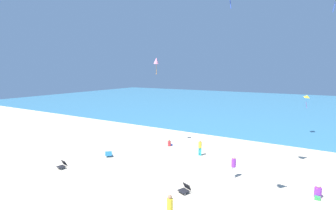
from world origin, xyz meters
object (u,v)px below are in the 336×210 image
object	(u,v)px
person_0	(170,207)
person_6	(318,193)
beach_chair_far_left	(185,189)
person_3	(169,143)
person_2	(200,146)
kite_pink	(156,61)
person_5	(234,165)
beach_chair_near_camera	(109,154)
beach_chair_mid_beach	(63,165)
kite_yellow	(307,97)

from	to	relation	value
person_0	person_6	size ratio (longest dim) A/B	1.83
beach_chair_far_left	person_3	bearing A→B (deg)	-123.24
person_2	kite_pink	xyz separation A→B (m)	(-4.87, 0.64, 7.41)
person_5	kite_pink	distance (m)	11.82
beach_chair_near_camera	person_0	world-z (taller)	person_0
person_5	person_6	distance (m)	5.00
person_0	kite_pink	size ratio (longest dim) A/B	0.90
beach_chair_mid_beach	beach_chair_far_left	bearing A→B (deg)	104.37
beach_chair_far_left	person_6	distance (m)	7.65
kite_pink	person_2	bearing A→B (deg)	-7.52
person_3	kite_pink	distance (m)	8.09
person_5	kite_yellow	world-z (taller)	kite_yellow
beach_chair_near_camera	person_6	distance (m)	15.29
beach_chair_far_left	person_2	xyz separation A→B (m)	(-1.78, 6.47, 0.57)
person_5	kite_pink	bearing A→B (deg)	108.53
beach_chair_far_left	person_5	world-z (taller)	person_5
person_3	kite_pink	xyz separation A→B (m)	(-1.24, -0.36, 7.99)
person_0	beach_chair_near_camera	bearing A→B (deg)	90.15
person_5	kite_pink	size ratio (longest dim) A/B	0.93
person_3	kite_yellow	xyz separation A→B (m)	(11.26, 11.31, 4.19)
person_0	person_5	distance (m)	6.77
kite_yellow	kite_pink	bearing A→B (deg)	-136.95
beach_chair_far_left	kite_yellow	xyz separation A→B (m)	(5.84, 18.79, 4.19)
beach_chair_mid_beach	kite_pink	bearing A→B (deg)	167.19
beach_chair_near_camera	beach_chair_mid_beach	bearing A→B (deg)	122.96
beach_chair_near_camera	person_3	distance (m)	6.02
beach_chair_mid_beach	person_0	bearing A→B (deg)	86.84
beach_chair_far_left	person_2	size ratio (longest dim) A/B	0.57
beach_chair_mid_beach	person_2	bearing A→B (deg)	141.39
person_6	person_5	bearing A→B (deg)	-90.59
beach_chair_mid_beach	beach_chair_far_left	xyz separation A→B (m)	(9.59, 1.36, -0.04)
person_0	kite_yellow	distance (m)	22.74
person_5	person_6	bearing A→B (deg)	-51.69
beach_chair_mid_beach	person_6	size ratio (longest dim) A/B	0.84
beach_chair_far_left	person_5	size ratio (longest dim) A/B	0.53
person_6	person_2	bearing A→B (deg)	-107.73
kite_pink	beach_chair_far_left	bearing A→B (deg)	-46.91
beach_chair_near_camera	kite_yellow	world-z (taller)	kite_yellow
beach_chair_near_camera	person_3	bearing A→B (deg)	-67.89
beach_chair_mid_beach	person_5	distance (m)	12.53
person_5	beach_chair_near_camera	bearing A→B (deg)	138.39
beach_chair_far_left	kite_yellow	distance (m)	20.12
beach_chair_near_camera	beach_chair_mid_beach	world-z (taller)	beach_chair_mid_beach
beach_chair_mid_beach	person_0	xyz separation A→B (m)	(10.30, -1.71, 0.58)
person_2	kite_yellow	distance (m)	14.93
beach_chair_mid_beach	person_0	world-z (taller)	person_0
person_2	person_3	world-z (taller)	person_2
person_0	person_2	xyz separation A→B (m)	(-2.50, 9.54, -0.04)
person_6	kite_pink	distance (m)	16.12
person_3	beach_chair_far_left	bearing A→B (deg)	-132.48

